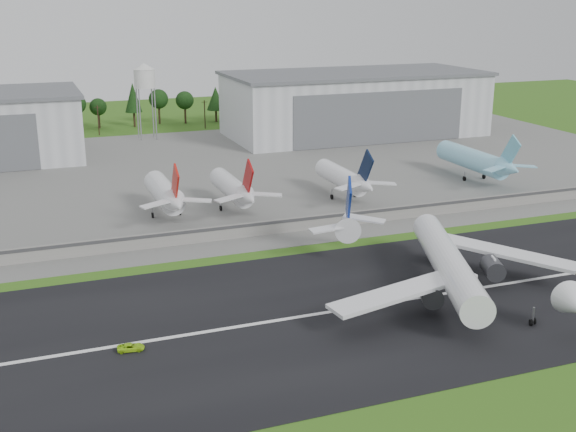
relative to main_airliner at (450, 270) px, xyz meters
name	(u,v)px	position (x,y,z in m)	size (l,w,h in m)	color
ground	(374,333)	(-20.43, -9.59, -4.89)	(600.00, 600.00, 0.00)	#2D5915
runway	(348,309)	(-20.43, 0.41, -4.84)	(320.00, 60.00, 0.10)	black
runway_centerline	(348,309)	(-20.43, 0.41, -4.78)	(220.00, 1.00, 0.02)	white
apron	(200,174)	(-20.43, 110.41, -4.84)	(320.00, 150.00, 0.10)	slate
blast_fence	(267,228)	(-20.43, 45.40, -3.09)	(240.00, 0.61, 3.50)	gray
hangar_east	(354,103)	(54.57, 155.33, 7.73)	(102.00, 47.00, 25.20)	silver
water_tower	(144,76)	(-25.43, 175.41, 19.66)	(8.40, 8.40, 29.40)	#99999E
utility_poles	(154,132)	(-20.43, 190.41, -4.89)	(230.00, 3.00, 12.00)	black
treeline	(147,126)	(-20.43, 205.41, -4.89)	(320.00, 16.00, 22.00)	black
main_airliner	(450,270)	(0.00, 0.00, 0.00)	(53.63, 57.39, 18.17)	white
ground_vehicle	(131,347)	(-59.37, -1.91, -4.20)	(1.96, 4.26, 1.18)	#A9E31A
parked_jet_red_a	(166,194)	(-39.57, 66.98, 1.38)	(7.36, 31.29, 16.78)	white
parked_jet_red_b	(235,189)	(-21.76, 66.94, 1.10)	(7.36, 31.29, 16.48)	white
parked_jet_navy	(346,179)	(9.91, 66.94, 1.13)	(7.36, 31.29, 16.52)	white
parked_jet_skyblue	(478,161)	(56.08, 72.01, 1.50)	(7.36, 37.29, 16.96)	#8CD5F2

